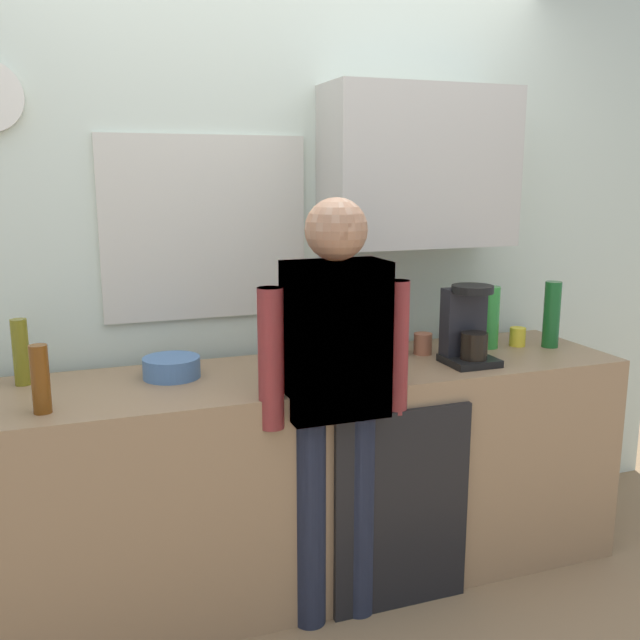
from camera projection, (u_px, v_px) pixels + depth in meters
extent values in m
plane|color=#8C6D4C|center=(334.00, 616.00, 2.73)|extent=(8.00, 8.00, 0.00)
cube|color=#937251|center=(309.00, 476.00, 2.91)|extent=(2.65, 0.64, 0.90)
cube|color=black|center=(403.00, 511.00, 2.71)|extent=(0.56, 0.02, 0.81)
cube|color=silver|center=(276.00, 260.00, 3.14)|extent=(4.25, 0.10, 2.60)
cube|color=beige|center=(206.00, 228.00, 2.94)|extent=(0.86, 0.02, 0.76)
cube|color=#8CA5C6|center=(205.00, 228.00, 2.95)|extent=(0.80, 0.02, 0.70)
cube|color=#B7B2A8|center=(419.00, 167.00, 3.06)|extent=(0.84, 0.32, 0.68)
cube|color=black|center=(469.00, 361.00, 2.92)|extent=(0.20, 0.20, 0.03)
cube|color=black|center=(463.00, 321.00, 2.94)|extent=(0.18, 0.08, 0.28)
cylinder|color=black|center=(474.00, 346.00, 2.87)|extent=(0.11, 0.11, 0.11)
cylinder|color=black|center=(473.00, 289.00, 2.85)|extent=(0.17, 0.17, 0.03)
cylinder|color=maroon|center=(378.00, 328.00, 3.09)|extent=(0.06, 0.06, 0.22)
cylinder|color=olive|center=(21.00, 352.00, 2.61)|extent=(0.06, 0.06, 0.25)
cylinder|color=brown|center=(40.00, 379.00, 2.30)|extent=(0.06, 0.06, 0.23)
cylinder|color=#2D8C33|center=(489.00, 317.00, 3.17)|extent=(0.09, 0.09, 0.28)
cylinder|color=black|center=(402.00, 335.00, 3.04)|extent=(0.06, 0.06, 0.18)
cylinder|color=#195923|center=(552.00, 315.00, 3.18)|extent=(0.07, 0.07, 0.30)
cylinder|color=white|center=(311.00, 377.00, 2.57)|extent=(0.08, 0.08, 0.09)
cylinder|color=yellow|center=(518.00, 337.00, 3.22)|extent=(0.07, 0.07, 0.08)
cylinder|color=#B26647|center=(423.00, 344.00, 3.08)|extent=(0.08, 0.08, 0.09)
cylinder|color=#4C72A5|center=(172.00, 367.00, 2.72)|extent=(0.22, 0.22, 0.08)
cylinder|color=green|center=(313.00, 356.00, 2.75)|extent=(0.06, 0.06, 0.15)
cone|color=white|center=(313.00, 334.00, 2.73)|extent=(0.02, 0.02, 0.03)
cylinder|color=black|center=(310.00, 523.00, 2.61)|extent=(0.12, 0.12, 0.82)
cylinder|color=black|center=(359.00, 514.00, 2.68)|extent=(0.12, 0.12, 0.82)
cube|color=#D85959|center=(336.00, 339.00, 2.51)|extent=(0.36, 0.20, 0.56)
sphere|color=#D8AD8C|center=(336.00, 229.00, 2.43)|extent=(0.22, 0.22, 0.22)
cylinder|color=#D85959|center=(271.00, 359.00, 2.44)|extent=(0.09, 0.09, 0.50)
cylinder|color=#D85959|center=(396.00, 348.00, 2.60)|extent=(0.09, 0.09, 0.50)
cylinder|color=#3F4766|center=(310.00, 523.00, 2.61)|extent=(0.12, 0.12, 0.82)
cylinder|color=#3F4766|center=(359.00, 514.00, 2.68)|extent=(0.12, 0.12, 0.82)
cube|color=#D85959|center=(336.00, 339.00, 2.51)|extent=(0.36, 0.20, 0.56)
sphere|color=beige|center=(336.00, 229.00, 2.43)|extent=(0.22, 0.22, 0.22)
cylinder|color=#D85959|center=(271.00, 359.00, 2.44)|extent=(0.09, 0.09, 0.50)
cylinder|color=#D85959|center=(396.00, 348.00, 2.60)|extent=(0.09, 0.09, 0.50)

